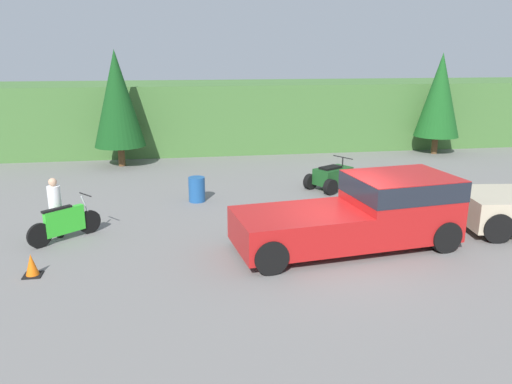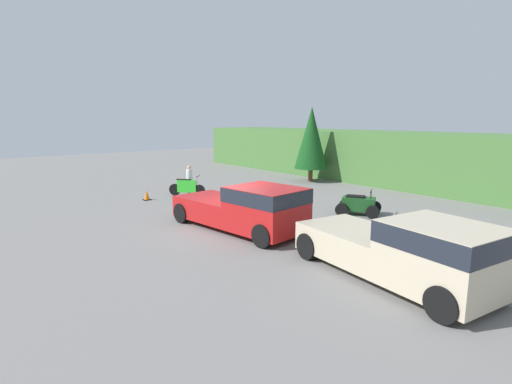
{
  "view_description": "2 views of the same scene",
  "coord_description": "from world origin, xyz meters",
  "px_view_note": "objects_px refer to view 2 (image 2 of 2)",
  "views": [
    {
      "loc": [
        -4.2,
        -11.95,
        5.12
      ],
      "look_at": [
        -1.84,
        2.73,
        0.95
      ],
      "focal_mm": 35.0,
      "sensor_mm": 36.0,
      "label": 1
    },
    {
      "loc": [
        13.11,
        -9.01,
        4.46
      ],
      "look_at": [
        -1.84,
        2.73,
        0.95
      ],
      "focal_mm": 28.0,
      "sensor_mm": 36.0,
      "label": 2
    }
  ],
  "objects_px": {
    "pickup_truck_second": "(409,249)",
    "quad_atv": "(359,205)",
    "traffic_cone": "(147,195)",
    "pickup_truck_red": "(248,207)",
    "steel_barrel": "(272,192)",
    "rider_person": "(189,179)",
    "dirt_bike": "(187,188)"
  },
  "relations": [
    {
      "from": "pickup_truck_second",
      "to": "quad_atv",
      "type": "height_order",
      "value": "pickup_truck_second"
    },
    {
      "from": "quad_atv",
      "to": "traffic_cone",
      "type": "relative_size",
      "value": 4.26
    },
    {
      "from": "pickup_truck_red",
      "to": "traffic_cone",
      "type": "bearing_deg",
      "value": 176.89
    },
    {
      "from": "pickup_truck_red",
      "to": "pickup_truck_second",
      "type": "height_order",
      "value": "same"
    },
    {
      "from": "traffic_cone",
      "to": "steel_barrel",
      "type": "xyz_separation_m",
      "value": [
        4.15,
        5.57,
        0.19
      ]
    },
    {
      "from": "rider_person",
      "to": "steel_barrel",
      "type": "xyz_separation_m",
      "value": [
        4.12,
        2.89,
        -0.5
      ]
    },
    {
      "from": "pickup_truck_red",
      "to": "quad_atv",
      "type": "xyz_separation_m",
      "value": [
        0.91,
        5.83,
        -0.54
      ]
    },
    {
      "from": "rider_person",
      "to": "traffic_cone",
      "type": "bearing_deg",
      "value": -132.28
    },
    {
      "from": "quad_atv",
      "to": "pickup_truck_second",
      "type": "bearing_deg",
      "value": -73.57
    },
    {
      "from": "pickup_truck_red",
      "to": "rider_person",
      "type": "bearing_deg",
      "value": 159.12
    },
    {
      "from": "dirt_bike",
      "to": "quad_atv",
      "type": "distance_m",
      "value": 9.98
    },
    {
      "from": "dirt_bike",
      "to": "pickup_truck_second",
      "type": "bearing_deg",
      "value": -45.63
    },
    {
      "from": "dirt_bike",
      "to": "steel_barrel",
      "type": "height_order",
      "value": "dirt_bike"
    },
    {
      "from": "dirt_bike",
      "to": "traffic_cone",
      "type": "xyz_separation_m",
      "value": [
        -0.32,
        -2.33,
        -0.24
      ]
    },
    {
      "from": "rider_person",
      "to": "traffic_cone",
      "type": "height_order",
      "value": "rider_person"
    },
    {
      "from": "rider_person",
      "to": "pickup_truck_red",
      "type": "bearing_deg",
      "value": -55.36
    },
    {
      "from": "quad_atv",
      "to": "steel_barrel",
      "type": "bearing_deg",
      "value": 158.92
    },
    {
      "from": "pickup_truck_second",
      "to": "quad_atv",
      "type": "relative_size",
      "value": 2.6
    },
    {
      "from": "quad_atv",
      "to": "steel_barrel",
      "type": "distance_m",
      "value": 5.34
    },
    {
      "from": "pickup_truck_red",
      "to": "steel_barrel",
      "type": "relative_size",
      "value": 7.05
    },
    {
      "from": "dirt_bike",
      "to": "rider_person",
      "type": "bearing_deg",
      "value": 90.35
    },
    {
      "from": "traffic_cone",
      "to": "steel_barrel",
      "type": "distance_m",
      "value": 6.95
    },
    {
      "from": "pickup_truck_second",
      "to": "traffic_cone",
      "type": "xyz_separation_m",
      "value": [
        -15.31,
        -0.89,
        -0.76
      ]
    },
    {
      "from": "pickup_truck_second",
      "to": "rider_person",
      "type": "height_order",
      "value": "pickup_truck_second"
    },
    {
      "from": "rider_person",
      "to": "steel_barrel",
      "type": "distance_m",
      "value": 5.06
    },
    {
      "from": "pickup_truck_red",
      "to": "quad_atv",
      "type": "bearing_deg",
      "value": 74.01
    },
    {
      "from": "traffic_cone",
      "to": "pickup_truck_second",
      "type": "bearing_deg",
      "value": 3.32
    },
    {
      "from": "quad_atv",
      "to": "rider_person",
      "type": "relative_size",
      "value": 1.35
    },
    {
      "from": "rider_person",
      "to": "steel_barrel",
      "type": "relative_size",
      "value": 1.97
    },
    {
      "from": "dirt_bike",
      "to": "quad_atv",
      "type": "bearing_deg",
      "value": -15.91
    },
    {
      "from": "pickup_truck_second",
      "to": "steel_barrel",
      "type": "bearing_deg",
      "value": 164.07
    },
    {
      "from": "steel_barrel",
      "to": "pickup_truck_red",
      "type": "bearing_deg",
      "value": -48.68
    }
  ]
}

